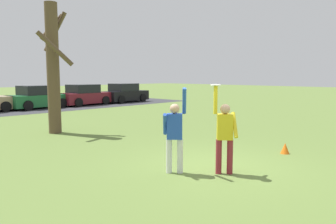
{
  "coord_description": "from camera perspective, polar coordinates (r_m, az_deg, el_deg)",
  "views": [
    {
      "loc": [
        -6.69,
        -4.83,
        2.32
      ],
      "look_at": [
        -0.64,
        0.95,
        1.38
      ],
      "focal_mm": 35.53,
      "sensor_mm": 36.0,
      "label": 1
    }
  ],
  "objects": [
    {
      "name": "parking_strip",
      "position": [
        24.18,
        -25.66,
        0.26
      ],
      "size": [
        28.54,
        6.4,
        0.01
      ],
      "primitive_type": "cube",
      "color": "#38383D",
      "rests_on": "ground_plane"
    },
    {
      "name": "parked_car_green",
      "position": [
        24.79,
        -21.41,
        2.26
      ],
      "size": [
        4.24,
        2.3,
        1.59
      ],
      "rotation": [
        0.0,
        0.0,
        0.08
      ],
      "color": "#1E6633",
      "rests_on": "ground_plane"
    },
    {
      "name": "frisbee_disc",
      "position": [
        7.73,
        8.2,
        4.62
      ],
      "size": [
        0.24,
        0.24,
        0.02
      ],
      "primitive_type": "cylinder",
      "color": "white",
      "rests_on": "person_catcher"
    },
    {
      "name": "parked_car_maroon",
      "position": [
        26.42,
        -14.13,
        2.74
      ],
      "size": [
        4.24,
        2.3,
        1.59
      ],
      "rotation": [
        0.0,
        0.0,
        0.08
      ],
      "color": "maroon",
      "rests_on": "ground_plane"
    },
    {
      "name": "field_cone_orange",
      "position": [
        10.48,
        19.44,
        -5.89
      ],
      "size": [
        0.26,
        0.26,
        0.32
      ],
      "primitive_type": "cone",
      "color": "orange",
      "rests_on": "ground_plane"
    },
    {
      "name": "person_defender",
      "position": [
        7.82,
        1.14,
        -3.49
      ],
      "size": [
        0.64,
        0.66,
        2.05
      ],
      "rotation": [
        0.0,
        0.0,
        5.42
      ],
      "color": "silver",
      "rests_on": "ground_plane"
    },
    {
      "name": "parked_car_black",
      "position": [
        28.71,
        -7.44,
        3.16
      ],
      "size": [
        4.24,
        2.3,
        1.59
      ],
      "rotation": [
        0.0,
        0.0,
        0.08
      ],
      "color": "black",
      "rests_on": "ground_plane"
    },
    {
      "name": "person_catcher",
      "position": [
        7.86,
        9.71,
        -3.51
      ],
      "size": [
        0.55,
        0.57,
        2.08
      ],
      "rotation": [
        0.0,
        0.0,
        2.28
      ],
      "color": "maroon",
      "rests_on": "ground_plane"
    },
    {
      "name": "ground_plane",
      "position": [
        8.58,
        7.67,
        -9.37
      ],
      "size": [
        120.0,
        120.0,
        0.0
      ],
      "primitive_type": "plane",
      "color": "olive"
    },
    {
      "name": "bare_tree_tall",
      "position": [
        13.95,
        -19.1,
        7.54
      ],
      "size": [
        1.55,
        1.57,
        5.12
      ],
      "color": "brown",
      "rests_on": "ground_plane"
    }
  ]
}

